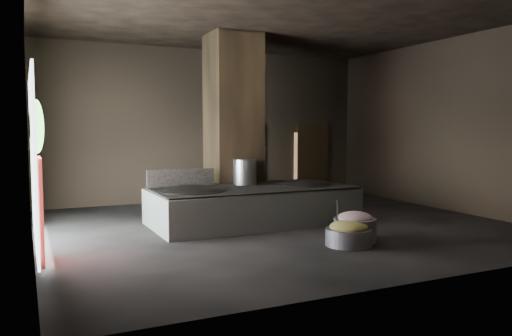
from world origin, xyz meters
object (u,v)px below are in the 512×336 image
wok_left (192,194)px  stock_pot (245,172)px  cook (260,177)px  hearth_platform (253,206)px  veg_basin (349,237)px  wok_right (303,187)px  meat_basin (355,230)px

wok_left → stock_pot: (1.50, 0.60, 0.38)m
cook → stock_pot: bearing=32.1°
hearth_platform → stock_pot: 0.92m
cook → veg_basin: bearing=65.4°
wok_right → veg_basin: wok_right is taller
cook → meat_basin: cook is taller
stock_pot → meat_basin: bearing=-72.6°
wok_right → stock_pot: 1.44m
cook → meat_basin: 4.40m
stock_pot → meat_basin: 3.33m
veg_basin → meat_basin: (0.30, 0.22, 0.06)m
wok_right → stock_pot: size_ratio=2.25×
wok_left → meat_basin: wok_left is taller
hearth_platform → wok_left: size_ratio=3.17×
wok_left → veg_basin: size_ratio=1.67×
cook → meat_basin: bearing=69.2°
stock_pot → veg_basin: (0.66, -3.28, -0.97)m
wok_right → meat_basin: 2.63m
meat_basin → veg_basin: bearing=-143.5°
stock_pot → cook: 1.67m
cook → meat_basin: (-0.05, -4.36, -0.63)m
wok_left → hearth_platform: bearing=2.0°
meat_basin → hearth_platform: bearing=111.9°
cook → veg_basin: (-0.35, -4.58, -0.69)m
wok_left → cook: cook is taller
wok_left → wok_right: (2.80, 0.10, 0.00)m
veg_basin → hearth_platform: bearing=104.5°
meat_basin → stock_pot: bearing=107.4°
wok_right → meat_basin: wok_right is taller
stock_pot → meat_basin: (0.96, -3.06, -0.91)m
veg_basin → cook: bearing=85.6°
hearth_platform → wok_left: wok_left is taller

